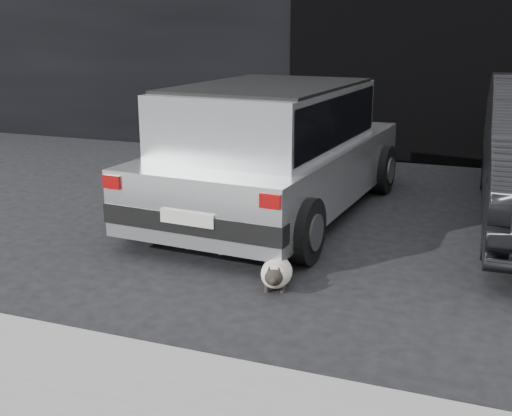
% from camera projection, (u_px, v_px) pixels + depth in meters
% --- Properties ---
extents(ground, '(80.00, 80.00, 0.00)m').
position_uv_depth(ground, '(260.00, 235.00, 6.18)').
color(ground, black).
rests_on(ground, ground).
extents(garage_opening, '(4.00, 0.10, 2.60)m').
position_uv_depth(garage_opening, '(425.00, 73.00, 9.06)').
color(garage_opening, black).
rests_on(garage_opening, ground).
extents(curb, '(18.00, 0.25, 0.12)m').
position_uv_depth(curb, '(265.00, 386.00, 3.48)').
color(curb, gray).
rests_on(curb, ground).
extents(silver_hatchback, '(2.07, 3.87, 1.39)m').
position_uv_depth(silver_hatchback, '(274.00, 144.00, 6.67)').
color(silver_hatchback, silver).
rests_on(silver_hatchback, ground).
extents(cat_siamese, '(0.35, 0.70, 0.25)m').
position_uv_depth(cat_siamese, '(276.00, 273.00, 4.93)').
color(cat_siamese, beige).
rests_on(cat_siamese, ground).
extents(cat_white, '(0.87, 0.35, 0.40)m').
position_uv_depth(cat_white, '(212.00, 229.00, 5.73)').
color(cat_white, white).
rests_on(cat_white, ground).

